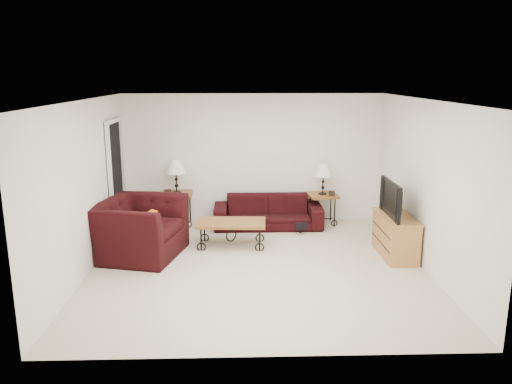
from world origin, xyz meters
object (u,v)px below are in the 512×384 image
(lamp_right, at_px, (323,179))
(backpack, at_px, (301,223))
(side_table_left, at_px, (177,209))
(side_table_right, at_px, (322,209))
(television, at_px, (397,199))
(coffee_table, at_px, (231,234))
(armchair, at_px, (139,228))
(lamp_left, at_px, (176,176))
(sofa, at_px, (268,212))
(tv_stand, at_px, (395,236))

(lamp_right, distance_m, backpack, 1.04)
(side_table_left, height_order, side_table_right, side_table_left)
(side_table_right, relative_size, television, 0.60)
(lamp_right, xyz_separation_m, coffee_table, (-1.75, -1.25, -0.67))
(side_table_right, bearing_deg, lamp_right, 0.00)
(side_table_right, xyz_separation_m, lamp_right, (0.00, 0.00, 0.59))
(side_table_right, height_order, armchair, armchair)
(lamp_left, distance_m, armchair, 1.78)
(side_table_right, bearing_deg, sofa, -170.45)
(side_table_right, distance_m, television, 2.09)
(sofa, height_order, coffee_table, sofa)
(sofa, height_order, lamp_right, lamp_right)
(sofa, xyz_separation_m, lamp_right, (1.07, 0.18, 0.59))
(side_table_right, distance_m, lamp_left, 2.89)
(coffee_table, bearing_deg, backpack, 27.49)
(backpack, bearing_deg, lamp_left, -173.98)
(tv_stand, height_order, television, television)
(coffee_table, bearing_deg, sofa, 57.53)
(lamp_left, xyz_separation_m, lamp_right, (2.81, 0.00, -0.07))
(television, distance_m, backpack, 1.96)
(armchair, bearing_deg, side_table_left, 0.06)
(tv_stand, xyz_separation_m, backpack, (-1.38, 1.19, -0.13))
(television, bearing_deg, armchair, -91.80)
(side_table_left, relative_size, armchair, 0.46)
(side_table_left, xyz_separation_m, lamp_left, (0.00, 0.00, 0.64))
(coffee_table, bearing_deg, side_table_left, 130.24)
(backpack, bearing_deg, television, -20.76)
(side_table_right, xyz_separation_m, armchair, (-3.21, -1.66, 0.16))
(side_table_left, height_order, television, television)
(tv_stand, bearing_deg, lamp_right, 116.49)
(side_table_right, xyz_separation_m, lamp_left, (-2.81, -0.00, 0.66))
(side_table_left, height_order, lamp_right, lamp_right)
(lamp_left, height_order, armchair, lamp_left)
(side_table_left, distance_m, television, 4.14)
(armchair, relative_size, backpack, 3.51)
(television, bearing_deg, side_table_right, -154.03)
(lamp_right, height_order, television, television)
(side_table_left, bearing_deg, television, -25.90)
(side_table_left, relative_size, coffee_table, 0.55)
(sofa, distance_m, armchair, 2.61)
(sofa, bearing_deg, lamp_right, 9.55)
(sofa, relative_size, armchair, 1.47)
(television, bearing_deg, coffee_table, -101.54)
(side_table_right, bearing_deg, tv_stand, -63.51)
(lamp_left, bearing_deg, side_table_left, 0.00)
(coffee_table, height_order, backpack, coffee_table)
(sofa, relative_size, coffee_table, 1.78)
(lamp_right, bearing_deg, television, -64.03)
(side_table_right, bearing_deg, coffee_table, -144.43)
(side_table_right, height_order, tv_stand, tv_stand)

